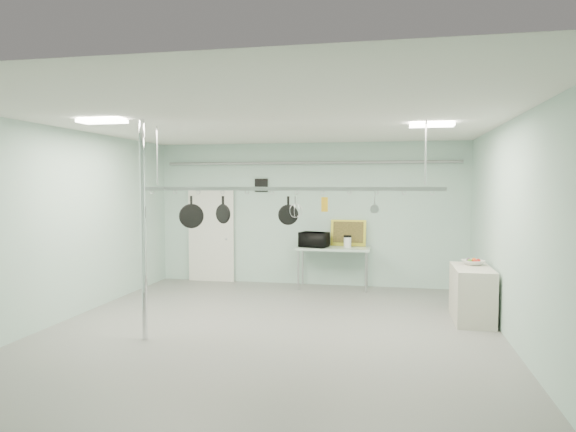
% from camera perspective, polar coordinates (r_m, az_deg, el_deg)
% --- Properties ---
extents(floor, '(8.00, 8.00, 0.00)m').
position_cam_1_polar(floor, '(7.98, -2.28, -12.97)').
color(floor, gray).
rests_on(floor, ground).
extents(ceiling, '(7.00, 8.00, 0.02)m').
position_cam_1_polar(ceiling, '(7.71, -2.34, 10.40)').
color(ceiling, silver).
rests_on(ceiling, back_wall).
extents(back_wall, '(7.00, 0.02, 3.20)m').
position_cam_1_polar(back_wall, '(11.59, 2.33, 0.22)').
color(back_wall, '#AFD2C1').
rests_on(back_wall, floor).
extents(right_wall, '(0.02, 8.00, 3.20)m').
position_cam_1_polar(right_wall, '(7.66, 23.99, -1.77)').
color(right_wall, '#AFD2C1').
rests_on(right_wall, floor).
extents(door, '(1.10, 0.10, 2.20)m').
position_cam_1_polar(door, '(12.16, -8.49, -2.26)').
color(door, silver).
rests_on(door, floor).
extents(wall_vent, '(0.30, 0.04, 0.30)m').
position_cam_1_polar(wall_vent, '(11.77, -2.98, 3.44)').
color(wall_vent, black).
rests_on(wall_vent, back_wall).
extents(conduit_pipe, '(6.60, 0.07, 0.07)m').
position_cam_1_polar(conduit_pipe, '(11.49, 2.27, 5.93)').
color(conduit_pipe, gray).
rests_on(conduit_pipe, back_wall).
extents(chrome_pole, '(0.08, 0.08, 3.20)m').
position_cam_1_polar(chrome_pole, '(7.71, -15.76, -1.56)').
color(chrome_pole, silver).
rests_on(chrome_pole, floor).
extents(prep_table, '(1.60, 0.70, 0.91)m').
position_cam_1_polar(prep_table, '(11.20, 5.05, -3.85)').
color(prep_table, '#B0CFBE').
rests_on(prep_table, floor).
extents(side_cabinet, '(0.60, 1.20, 0.90)m').
position_cam_1_polar(side_cabinet, '(9.12, 19.76, -8.17)').
color(side_cabinet, beige).
rests_on(side_cabinet, floor).
extents(pot_rack, '(4.80, 0.06, 1.00)m').
position_cam_1_polar(pot_rack, '(7.90, -0.40, 3.26)').
color(pot_rack, '#B7B7BC').
rests_on(pot_rack, ceiling).
extents(light_panel_left, '(0.65, 0.30, 0.05)m').
position_cam_1_polar(light_panel_left, '(7.80, -19.96, 9.89)').
color(light_panel_left, white).
rests_on(light_panel_left, ceiling).
extents(light_panel_right, '(0.65, 0.30, 0.05)m').
position_cam_1_polar(light_panel_right, '(8.11, 15.68, 9.72)').
color(light_panel_right, white).
rests_on(light_panel_right, ceiling).
extents(microwave, '(0.68, 0.55, 0.33)m').
position_cam_1_polar(microwave, '(11.17, 2.93, -2.64)').
color(microwave, black).
rests_on(microwave, prep_table).
extents(coffee_canister, '(0.17, 0.17, 0.22)m').
position_cam_1_polar(coffee_canister, '(11.17, 6.63, -2.92)').
color(coffee_canister, white).
rests_on(coffee_canister, prep_table).
extents(painting_large, '(0.79, 0.17, 0.58)m').
position_cam_1_polar(painting_large, '(11.43, 6.72, -1.88)').
color(painting_large, gold).
rests_on(painting_large, prep_table).
extents(painting_small, '(0.30, 0.10, 0.25)m').
position_cam_1_polar(painting_small, '(11.43, 7.68, -2.72)').
color(painting_small, '#352812').
rests_on(painting_small, prep_table).
extents(fruit_bowl, '(0.46, 0.46, 0.09)m').
position_cam_1_polar(fruit_bowl, '(9.28, 19.88, -4.88)').
color(fruit_bowl, silver).
rests_on(fruit_bowl, side_cabinet).
extents(skillet_left, '(0.37, 0.24, 0.53)m').
position_cam_1_polar(skillet_left, '(8.36, -10.69, 0.40)').
color(skillet_left, black).
rests_on(skillet_left, pot_rack).
extents(skillet_mid, '(0.30, 0.19, 0.44)m').
position_cam_1_polar(skillet_mid, '(8.17, -7.23, 0.67)').
color(skillet_mid, black).
rests_on(skillet_mid, pot_rack).
extents(skillet_right, '(0.31, 0.17, 0.43)m').
position_cam_1_polar(skillet_right, '(7.90, 0.03, 0.65)').
color(skillet_right, black).
rests_on(skillet_right, pot_rack).
extents(whisk, '(0.26, 0.26, 0.35)m').
position_cam_1_polar(whisk, '(7.88, 0.83, 0.91)').
color(whisk, silver).
rests_on(whisk, pot_rack).
extents(grater, '(0.10, 0.03, 0.24)m').
position_cam_1_polar(grater, '(7.81, 4.09, 1.30)').
color(grater, gold).
rests_on(grater, pot_rack).
extents(saucepan, '(0.14, 0.10, 0.25)m').
position_cam_1_polar(saucepan, '(7.75, 9.59, 1.23)').
color(saucepan, silver).
rests_on(saucepan, pot_rack).
extents(fruit_cluster, '(0.24, 0.24, 0.09)m').
position_cam_1_polar(fruit_cluster, '(9.28, 19.89, -4.64)').
color(fruit_cluster, '#AB160F').
rests_on(fruit_cluster, fruit_bowl).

